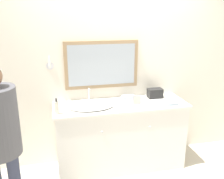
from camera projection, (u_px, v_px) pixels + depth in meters
ground_plane at (126, 178)px, 3.16m from camera, size 14.00×14.00×0.00m
wall_back at (115, 70)px, 3.34m from camera, size 8.00×0.18×2.55m
vanity_counter at (120, 136)px, 3.30m from camera, size 1.70×0.57×0.90m
sink_basin at (91, 106)px, 3.06m from camera, size 0.55×0.41×0.19m
soap_bottle at (57, 108)px, 2.83m from camera, size 0.05×0.05×0.19m
appliance_box at (155, 93)px, 3.38m from camera, size 0.20×0.12×0.13m
picture_frame at (137, 100)px, 3.12m from camera, size 0.11×0.01×0.13m
hand_towel_near_sink at (128, 98)px, 3.32m from camera, size 0.17×0.11×0.05m
hand_towel_far_corner at (171, 103)px, 3.14m from camera, size 0.15×0.12×0.03m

